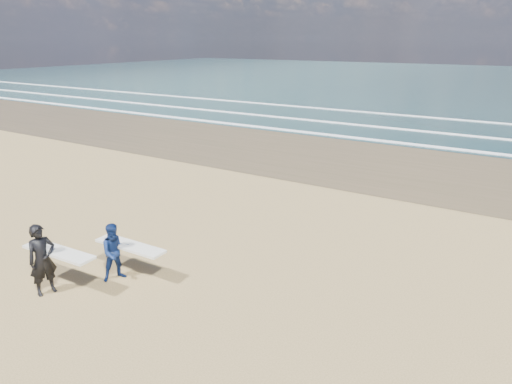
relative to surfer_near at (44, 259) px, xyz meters
The scene contains 2 objects.
surfer_near is the anchor object (origin of this frame).
surfer_far 1.80m from the surfer_near, 55.58° to the left, with size 2.21×1.13×1.63m.
Camera 1 is at (9.25, -6.05, 6.32)m, focal length 32.00 mm.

